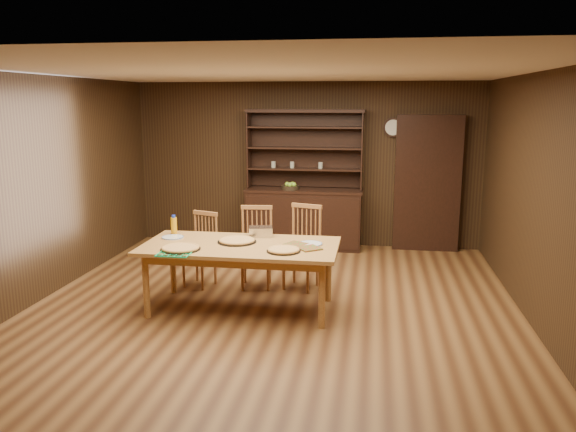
% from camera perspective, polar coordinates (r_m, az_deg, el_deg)
% --- Properties ---
extents(floor, '(6.00, 6.00, 0.00)m').
position_cam_1_polar(floor, '(6.43, -1.52, -9.33)').
color(floor, brown).
rests_on(floor, ground).
extents(room_shell, '(6.00, 6.00, 6.00)m').
position_cam_1_polar(room_shell, '(6.05, -1.60, 4.76)').
color(room_shell, white).
rests_on(room_shell, floor).
extents(china_hutch, '(1.84, 0.52, 2.17)m').
position_cam_1_polar(china_hutch, '(8.90, 1.63, 0.56)').
color(china_hutch, black).
rests_on(china_hutch, floor).
extents(doorway, '(1.00, 0.18, 2.10)m').
position_cam_1_polar(doorway, '(8.94, 13.96, 3.23)').
color(doorway, black).
rests_on(doorway, floor).
extents(wall_clock, '(0.30, 0.05, 0.30)m').
position_cam_1_polar(wall_clock, '(8.88, 10.62, 8.83)').
color(wall_clock, black).
rests_on(wall_clock, room_shell).
extents(dining_table, '(2.15, 1.07, 0.75)m').
position_cam_1_polar(dining_table, '(6.22, -4.85, -3.51)').
color(dining_table, '#BD8841').
rests_on(dining_table, floor).
extents(chair_left, '(0.48, 0.47, 0.93)m').
position_cam_1_polar(chair_left, '(7.18, -8.72, -3.10)').
color(chair_left, '#A56B38').
rests_on(chair_left, floor).
extents(chair_center, '(0.46, 0.44, 1.01)m').
position_cam_1_polar(chair_center, '(7.06, -3.22, -2.86)').
color(chair_center, '#A56B38').
rests_on(chair_center, floor).
extents(chair_right, '(0.53, 0.51, 1.04)m').
position_cam_1_polar(chair_right, '(7.01, 1.57, -2.83)').
color(chair_right, '#A56B38').
rests_on(chair_right, floor).
extents(pizza_left, '(0.42, 0.42, 0.04)m').
position_cam_1_polar(pizza_left, '(6.07, -10.87, -3.22)').
color(pizza_left, black).
rests_on(pizza_left, dining_table).
extents(pizza_right, '(0.36, 0.36, 0.04)m').
position_cam_1_polar(pizza_right, '(5.89, -0.45, -3.47)').
color(pizza_right, black).
rests_on(pizza_right, dining_table).
extents(pizza_center, '(0.43, 0.43, 0.04)m').
position_cam_1_polar(pizza_center, '(6.30, -5.21, -2.51)').
color(pizza_center, black).
rests_on(pizza_center, dining_table).
extents(cooling_rack, '(0.42, 0.42, 0.01)m').
position_cam_1_polar(cooling_rack, '(5.94, -11.34, -3.66)').
color(cooling_rack, '#0DAE5D').
rests_on(cooling_rack, dining_table).
extents(plate_left, '(0.25, 0.25, 0.02)m').
position_cam_1_polar(plate_left, '(6.61, -11.64, -2.12)').
color(plate_left, beige).
rests_on(plate_left, dining_table).
extents(plate_right, '(0.27, 0.27, 0.02)m').
position_cam_1_polar(plate_right, '(6.18, 2.28, -2.83)').
color(plate_right, beige).
rests_on(plate_right, dining_table).
extents(foil_dish, '(0.31, 0.25, 0.11)m').
position_cam_1_polar(foil_dish, '(6.56, -2.79, -1.58)').
color(foil_dish, white).
rests_on(foil_dish, dining_table).
extents(juice_bottle, '(0.07, 0.07, 0.23)m').
position_cam_1_polar(juice_bottle, '(6.76, -11.52, -0.95)').
color(juice_bottle, orange).
rests_on(juice_bottle, dining_table).
extents(pot_holder_a, '(0.30, 0.30, 0.02)m').
position_cam_1_polar(pot_holder_a, '(5.99, 2.17, -3.29)').
color(pot_holder_a, maroon).
rests_on(pot_holder_a, dining_table).
extents(pot_holder_b, '(0.29, 0.29, 0.02)m').
position_cam_1_polar(pot_holder_b, '(6.15, 0.80, -2.90)').
color(pot_holder_b, maroon).
rests_on(pot_holder_b, dining_table).
extents(fruit_bowl, '(0.28, 0.28, 0.12)m').
position_cam_1_polar(fruit_bowl, '(8.79, 0.25, 3.00)').
color(fruit_bowl, black).
rests_on(fruit_bowl, china_hutch).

